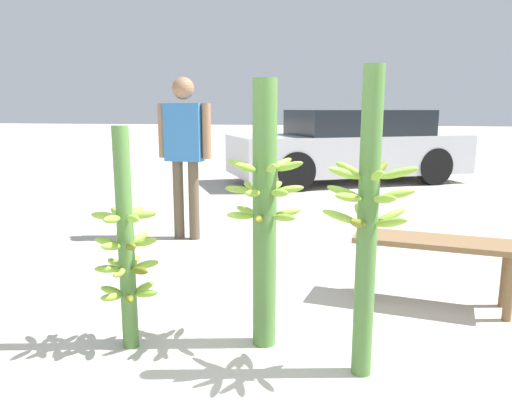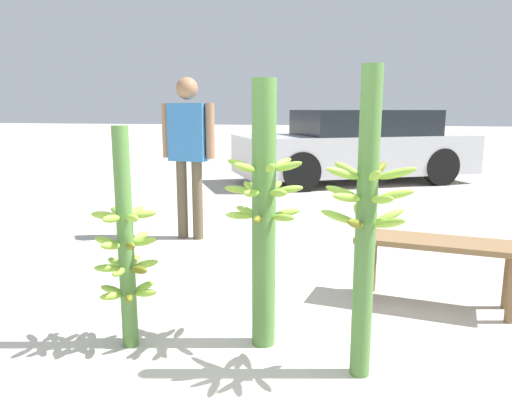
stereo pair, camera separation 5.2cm
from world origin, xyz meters
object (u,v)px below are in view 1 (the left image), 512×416
at_px(banana_stalk_left, 126,246).
at_px(market_bench, 436,251).
at_px(banana_stalk_center, 265,213).
at_px(banana_stalk_right, 368,221).
at_px(parked_car, 350,147).
at_px(vendor_person, 185,143).

relative_size(banana_stalk_left, market_bench, 1.09).
relative_size(banana_stalk_center, banana_stalk_right, 0.97).
bearing_deg(banana_stalk_center, banana_stalk_left, -166.17).
bearing_deg(market_bench, parked_car, 105.85).
xyz_separation_m(banana_stalk_center, parked_car, (0.43, 6.99, -0.13)).
distance_m(banana_stalk_right, vendor_person, 3.14).
height_order(banana_stalk_left, banana_stalk_center, banana_stalk_center).
bearing_deg(parked_car, banana_stalk_right, 153.87).
bearing_deg(banana_stalk_left, market_bench, 28.92).
xyz_separation_m(banana_stalk_center, banana_stalk_right, (0.57, -0.24, 0.04)).
xyz_separation_m(banana_stalk_center, market_bench, (1.10, 0.84, -0.40)).
distance_m(banana_stalk_center, parked_car, 7.01).
distance_m(vendor_person, parked_car, 5.01).
height_order(banana_stalk_right, parked_car, banana_stalk_right).
bearing_deg(market_bench, banana_stalk_left, -141.47).
distance_m(banana_stalk_left, banana_stalk_center, 0.82).
xyz_separation_m(banana_stalk_right, parked_car, (-0.15, 7.24, -0.17)).
xyz_separation_m(banana_stalk_right, market_bench, (0.52, 1.09, -0.44)).
relative_size(banana_stalk_left, vendor_person, 0.76).
xyz_separation_m(banana_stalk_center, vendor_person, (-1.27, 2.29, 0.23)).
bearing_deg(vendor_person, market_bench, 153.41).
distance_m(market_bench, parked_car, 6.19).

